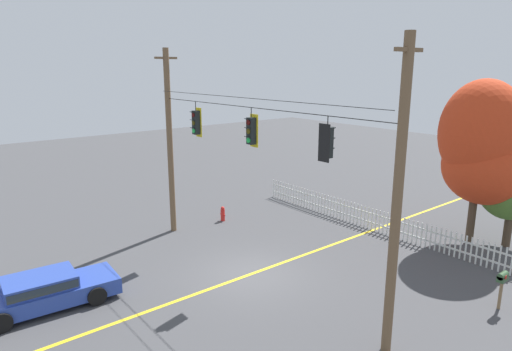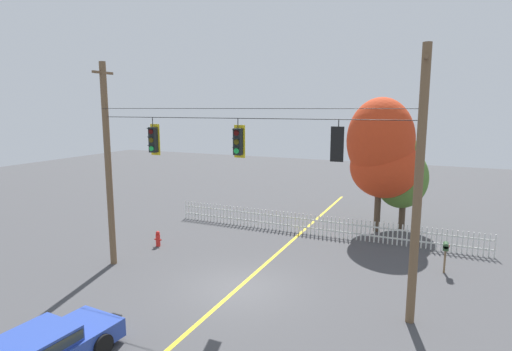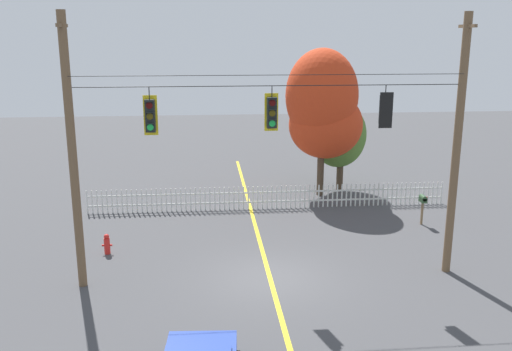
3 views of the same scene
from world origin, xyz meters
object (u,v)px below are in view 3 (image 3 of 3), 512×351
object	(u,v)px
traffic_signal_northbound_secondary	(272,112)
autumn_maple_mid	(335,128)
roadside_mailbox	(423,201)
traffic_signal_southbound_primary	(150,116)
autumn_maple_near_fence	(324,108)
traffic_signal_northbound_primary	(385,110)
fire_hydrant	(107,244)

from	to	relation	value
traffic_signal_northbound_secondary	autumn_maple_mid	xyz separation A→B (m)	(4.67, 10.83, -2.33)
roadside_mailbox	traffic_signal_northbound_secondary	bearing A→B (deg)	-146.05
traffic_signal_southbound_primary	roadside_mailbox	bearing A→B (deg)	23.80
traffic_signal_southbound_primary	autumn_maple_near_fence	xyz separation A→B (m)	(7.63, 9.97, -1.12)
traffic_signal_northbound_secondary	traffic_signal_northbound_primary	distance (m)	3.64
traffic_signal_northbound_secondary	traffic_signal_northbound_primary	size ratio (longest dim) A/B	1.06
traffic_signal_southbound_primary	traffic_signal_northbound_secondary	xyz separation A→B (m)	(3.77, -0.00, 0.05)
traffic_signal_northbound_secondary	fire_hydrant	world-z (taller)	traffic_signal_northbound_secondary
roadside_mailbox	autumn_maple_mid	bearing A→B (deg)	112.56
autumn_maple_mid	roadside_mailbox	bearing A→B (deg)	-67.44
autumn_maple_near_fence	roadside_mailbox	world-z (taller)	autumn_maple_near_fence
fire_hydrant	roadside_mailbox	xyz separation A→B (m)	(13.02, 2.13, 0.69)
traffic_signal_southbound_primary	roadside_mailbox	xyz separation A→B (m)	(10.94, 4.82, -4.49)
traffic_signal_northbound_secondary	autumn_maple_mid	bearing A→B (deg)	66.67
fire_hydrant	traffic_signal_northbound_secondary	bearing A→B (deg)	-24.70
autumn_maple_near_fence	autumn_maple_mid	distance (m)	1.65
traffic_signal_northbound_primary	autumn_maple_mid	bearing A→B (deg)	84.56
traffic_signal_southbound_primary	traffic_signal_northbound_primary	bearing A→B (deg)	-0.15
traffic_signal_northbound_primary	roadside_mailbox	xyz separation A→B (m)	(3.53, 4.84, -4.59)
autumn_maple_near_fence	fire_hydrant	bearing A→B (deg)	-143.14
traffic_signal_northbound_primary	traffic_signal_northbound_secondary	bearing A→B (deg)	179.70
traffic_signal_northbound_primary	autumn_maple_near_fence	bearing A→B (deg)	88.74
traffic_signal_northbound_primary	autumn_maple_near_fence	world-z (taller)	autumn_maple_near_fence
traffic_signal_northbound_primary	fire_hydrant	xyz separation A→B (m)	(-9.49, 2.71, -5.28)
autumn_maple_near_fence	traffic_signal_southbound_primary	bearing A→B (deg)	-127.43
traffic_signal_southbound_primary	fire_hydrant	xyz separation A→B (m)	(-2.08, 2.69, -5.18)
traffic_signal_southbound_primary	fire_hydrant	distance (m)	6.19
traffic_signal_southbound_primary	roadside_mailbox	world-z (taller)	traffic_signal_southbound_primary
autumn_maple_mid	fire_hydrant	distance (m)	13.61
traffic_signal_northbound_primary	roadside_mailbox	world-z (taller)	traffic_signal_northbound_primary
traffic_signal_northbound_secondary	fire_hydrant	size ratio (longest dim) A/B	1.84
autumn_maple_near_fence	autumn_maple_mid	world-z (taller)	autumn_maple_near_fence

